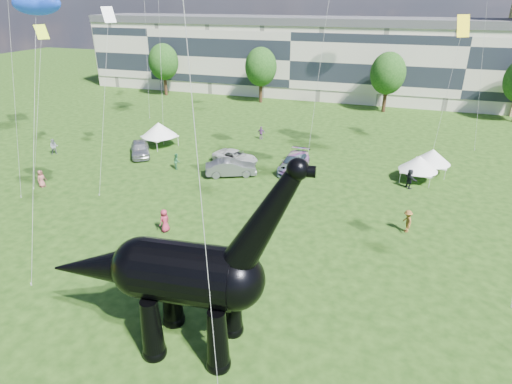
% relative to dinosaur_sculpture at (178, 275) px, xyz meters
% --- Properties ---
extents(ground, '(220.00, 220.00, 0.00)m').
position_rel_dinosaur_sculpture_xyz_m(ground, '(-1.48, 0.42, -4.12)').
color(ground, '#16330C').
rests_on(ground, ground).
extents(terrace_row, '(78.00, 11.00, 12.00)m').
position_rel_dinosaur_sculpture_xyz_m(terrace_row, '(-9.48, 62.42, 1.88)').
color(terrace_row, beige).
rests_on(terrace_row, ground).
extents(tree_far_left, '(5.20, 5.20, 9.44)m').
position_rel_dinosaur_sculpture_xyz_m(tree_far_left, '(-31.48, 53.42, 2.17)').
color(tree_far_left, '#382314').
rests_on(tree_far_left, ground).
extents(tree_mid_left, '(5.20, 5.20, 9.44)m').
position_rel_dinosaur_sculpture_xyz_m(tree_mid_left, '(-13.48, 53.42, 2.17)').
color(tree_mid_left, '#382314').
rests_on(tree_mid_left, ground).
extents(tree_mid_right, '(5.20, 5.20, 9.44)m').
position_rel_dinosaur_sculpture_xyz_m(tree_mid_right, '(6.52, 53.42, 2.17)').
color(tree_mid_right, '#382314').
rests_on(tree_mid_right, ground).
extents(dinosaur_sculpture, '(13.41, 4.02, 10.92)m').
position_rel_dinosaur_sculpture_xyz_m(dinosaur_sculpture, '(0.00, 0.00, 0.00)').
color(dinosaur_sculpture, black).
rests_on(dinosaur_sculpture, ground).
extents(car_silver, '(4.37, 5.13, 1.66)m').
position_rel_dinosaur_sculpture_xyz_m(car_silver, '(-17.84, 23.78, -3.29)').
color(car_silver, '#B2B3B7').
rests_on(car_silver, ground).
extents(car_grey, '(5.28, 3.73, 1.65)m').
position_rel_dinosaur_sculpture_xyz_m(car_grey, '(-6.11, 21.68, -3.30)').
color(car_grey, slate).
rests_on(car_grey, ground).
extents(car_white, '(5.40, 3.45, 1.39)m').
position_rel_dinosaur_sculpture_xyz_m(car_white, '(-6.97, 25.06, -3.43)').
color(car_white, silver).
rests_on(car_white, ground).
extents(car_dark, '(2.40, 5.77, 1.67)m').
position_rel_dinosaur_sculpture_xyz_m(car_dark, '(-0.53, 25.10, -3.29)').
color(car_dark, '#595960').
rests_on(car_dark, ground).
extents(gazebo_near, '(4.15, 4.15, 2.52)m').
position_rel_dinosaur_sculpture_xyz_m(gazebo_near, '(11.36, 26.34, -2.35)').
color(gazebo_near, white).
rests_on(gazebo_near, ground).
extents(gazebo_far, '(3.70, 3.70, 2.53)m').
position_rel_dinosaur_sculpture_xyz_m(gazebo_far, '(12.63, 28.79, -2.35)').
color(gazebo_far, white).
rests_on(gazebo_far, ground).
extents(gazebo_left, '(5.39, 5.39, 2.86)m').
position_rel_dinosaur_sculpture_xyz_m(gazebo_left, '(-17.56, 27.59, -2.12)').
color(gazebo_left, white).
rests_on(gazebo_left, ground).
extents(visitors, '(51.64, 46.11, 1.88)m').
position_rel_dinosaur_sculpture_xyz_m(visitors, '(-2.45, 16.03, -3.23)').
color(visitors, black).
rests_on(visitors, ground).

